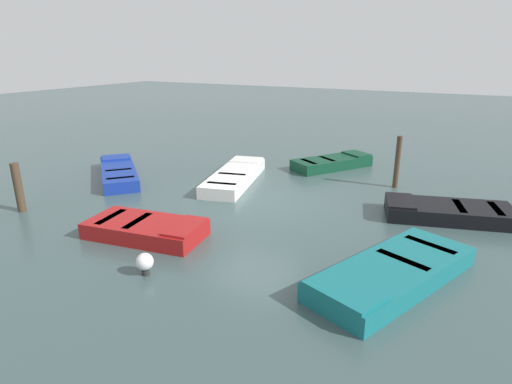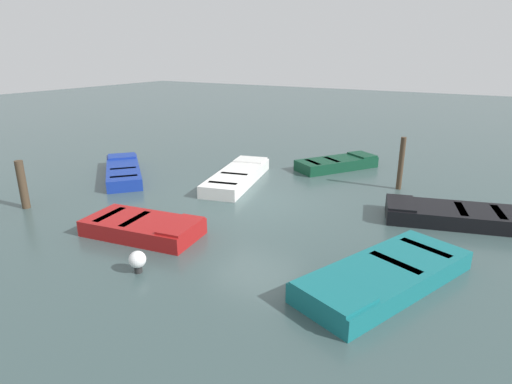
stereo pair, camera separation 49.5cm
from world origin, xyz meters
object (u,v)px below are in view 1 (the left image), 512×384
at_px(mooring_piling_mid_left, 397,162).
at_px(marker_buoy, 145,262).
at_px(rowboat_blue, 119,172).
at_px(rowboat_dark_green, 332,162).
at_px(rowboat_black, 448,211).
at_px(rowboat_teal, 392,273).
at_px(rowboat_red, 146,229).
at_px(rowboat_white, 235,176).
at_px(mooring_piling_far_right, 18,188).

height_order(mooring_piling_mid_left, marker_buoy, mooring_piling_mid_left).
height_order(rowboat_blue, marker_buoy, marker_buoy).
distance_m(rowboat_dark_green, rowboat_black, 5.81).
height_order(rowboat_dark_green, rowboat_teal, same).
relative_size(rowboat_black, rowboat_blue, 0.98).
height_order(rowboat_red, rowboat_blue, same).
xyz_separation_m(rowboat_white, marker_buoy, (1.70, -6.46, 0.07)).
bearing_deg(mooring_piling_mid_left, rowboat_black, -51.07).
relative_size(rowboat_white, mooring_piling_mid_left, 2.43).
height_order(rowboat_white, mooring_piling_mid_left, mooring_piling_mid_left).
relative_size(rowboat_teal, mooring_piling_far_right, 2.95).
relative_size(rowboat_dark_green, marker_buoy, 6.91).
distance_m(mooring_piling_mid_left, marker_buoy, 9.17).
height_order(rowboat_teal, mooring_piling_far_right, mooring_piling_far_right).
xyz_separation_m(rowboat_dark_green, rowboat_blue, (-6.36, -5.00, -0.00)).
xyz_separation_m(rowboat_white, mooring_piling_far_right, (-3.95, -5.32, 0.50)).
bearing_deg(rowboat_white, rowboat_red, 170.95).
bearing_deg(mooring_piling_far_right, rowboat_blue, 90.27).
height_order(rowboat_red, mooring_piling_mid_left, mooring_piling_mid_left).
xyz_separation_m(rowboat_dark_green, rowboat_teal, (3.85, -7.86, -0.00)).
relative_size(rowboat_dark_green, rowboat_black, 0.93).
bearing_deg(rowboat_black, marker_buoy, 34.66).
height_order(rowboat_blue, mooring_piling_mid_left, mooring_piling_mid_left).
distance_m(rowboat_dark_green, rowboat_blue, 8.09).
distance_m(rowboat_dark_green, rowboat_teal, 8.75).
xyz_separation_m(rowboat_teal, mooring_piling_mid_left, (-1.18, 6.44, 0.66)).
distance_m(rowboat_white, mooring_piling_mid_left, 5.50).
bearing_deg(rowboat_black, rowboat_dark_green, -54.90).
relative_size(rowboat_red, rowboat_teal, 0.73).
height_order(rowboat_dark_green, mooring_piling_mid_left, mooring_piling_mid_left).
bearing_deg(rowboat_teal, rowboat_red, -62.52).
bearing_deg(marker_buoy, rowboat_black, 50.32).
xyz_separation_m(rowboat_white, rowboat_black, (6.89, -0.21, 0.00)).
height_order(rowboat_white, rowboat_red, same).
bearing_deg(rowboat_dark_green, mooring_piling_far_right, 177.10).
bearing_deg(mooring_piling_mid_left, rowboat_red, -123.36).
distance_m(rowboat_white, rowboat_blue, 4.26).
bearing_deg(mooring_piling_far_right, rowboat_red, 4.24).
bearing_deg(rowboat_black, rowboat_white, -17.40).
xyz_separation_m(rowboat_red, marker_buoy, (1.28, -1.47, 0.07)).
relative_size(rowboat_red, marker_buoy, 6.34).
bearing_deg(rowboat_white, rowboat_blue, 97.28).
bearing_deg(rowboat_white, mooring_piling_mid_left, -81.90).
bearing_deg(rowboat_black, mooring_piling_mid_left, -66.72).
xyz_separation_m(mooring_piling_far_right, marker_buoy, (5.65, -1.14, -0.43)).
xyz_separation_m(rowboat_teal, mooring_piling_far_right, (-10.19, -0.93, 0.50)).
bearing_deg(rowboat_blue, rowboat_white, -116.99).
xyz_separation_m(mooring_piling_mid_left, marker_buoy, (-3.36, -8.51, -0.59)).
bearing_deg(rowboat_blue, marker_buoy, -179.15).
xyz_separation_m(rowboat_red, mooring_piling_far_right, (-4.38, -0.32, 0.49)).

